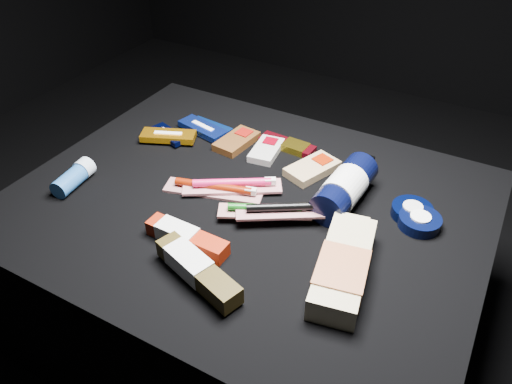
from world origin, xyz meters
The scene contains 21 objects.
ground centered at (0.00, 0.00, 0.00)m, with size 3.00×3.00×0.00m, color black.
cloth_table centered at (0.00, 0.00, 0.20)m, with size 0.98×0.78×0.40m, color black.
luna_bar_0 centered at (-0.23, 0.21, 0.41)m, with size 0.12×0.06×0.02m.
luna_bar_1 centered at (-0.24, 0.19, 0.41)m, with size 0.14×0.08×0.02m.
luna_bar_2 centered at (-0.30, 0.12, 0.41)m, with size 0.12×0.07×0.01m.
luna_bar_3 centered at (-0.29, 0.11, 0.42)m, with size 0.14×0.10×0.02m.
clif_bar_0 centered at (-0.13, 0.19, 0.41)m, with size 0.08×0.13×0.02m.
clif_bar_1 centered at (-0.05, 0.19, 0.41)m, with size 0.07×0.12×0.02m.
clif_bar_2 centered at (0.08, 0.17, 0.41)m, with size 0.11×0.14×0.02m.
power_bar centered at (-0.01, 0.23, 0.41)m, with size 0.15×0.05×0.02m.
lotion_bottle centered at (0.18, 0.09, 0.44)m, with size 0.09×0.24×0.08m.
cream_tin_upper centered at (0.32, 0.12, 0.41)m, with size 0.08×0.08×0.03m.
cream_tin_lower centered at (0.34, 0.09, 0.41)m, with size 0.08×0.08×0.03m.
bodywash_bottle centered at (0.26, -0.11, 0.42)m, with size 0.12×0.25×0.05m.
deodorant_stick centered at (-0.36, -0.14, 0.42)m, with size 0.05×0.11×0.04m.
toothbrush_pack_0 centered at (-0.08, -0.01, 0.41)m, with size 0.22×0.11×0.02m.
toothbrush_pack_1 centered at (-0.04, 0.01, 0.42)m, with size 0.21×0.15×0.02m.
toothbrush_pack_2 centered at (0.06, -0.03, 0.42)m, with size 0.19×0.12×0.02m.
toothbrush_pack_3 centered at (0.10, -0.02, 0.43)m, with size 0.20×0.15×0.02m.
toothpaste_carton_red centered at (-0.04, -0.17, 0.42)m, with size 0.17×0.04×0.03m.
toothpaste_carton_green centered at (0.03, -0.24, 0.42)m, with size 0.20×0.10×0.04m.
Camera 1 is at (0.42, -0.72, 1.06)m, focal length 35.00 mm.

